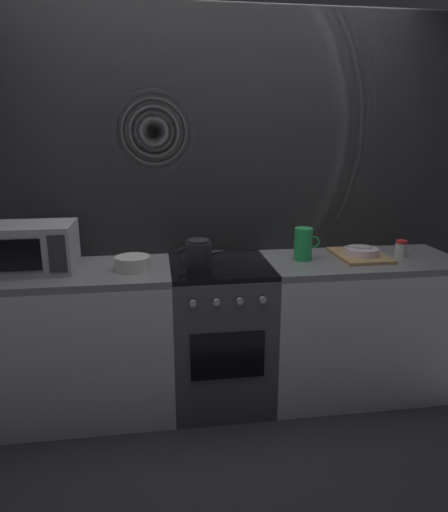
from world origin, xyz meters
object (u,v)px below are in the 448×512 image
at_px(dish_pile, 361,254).
at_px(spice_jar, 401,249).
at_px(stove_unit, 220,333).
at_px(kettle, 199,254).
at_px(mixing_bowl, 133,263).
at_px(microwave, 33,247).
at_px(pitcher, 303,244).

height_order(dish_pile, spice_jar, spice_jar).
xyz_separation_m(stove_unit, kettle, (-0.13, -0.05, 0.53)).
xyz_separation_m(stove_unit, mixing_bowl, (-0.51, -0.04, 0.49)).
bearing_deg(stove_unit, spice_jar, 0.69).
bearing_deg(kettle, mixing_bowl, 179.17).
xyz_separation_m(microwave, mixing_bowl, (0.55, -0.07, -0.10)).
relative_size(stove_unit, spice_jar, 8.57).
relative_size(kettle, pitcher, 1.42).
distance_m(stove_unit, kettle, 0.55).
relative_size(pitcher, dish_pile, 0.50).
distance_m(stove_unit, spice_jar, 1.26).
height_order(stove_unit, microwave, microwave).
height_order(microwave, spice_jar, microwave).
xyz_separation_m(mixing_bowl, dish_pile, (1.41, 0.07, -0.02)).
distance_m(mixing_bowl, spice_jar, 1.67).
bearing_deg(spice_jar, dish_pile, 176.38).
bearing_deg(microwave, spice_jar, -0.46).
bearing_deg(microwave, kettle, -4.90).
bearing_deg(dish_pile, kettle, -175.63).
bearing_deg(stove_unit, dish_pile, 1.93).
relative_size(mixing_bowl, spice_jar, 1.90).
height_order(mixing_bowl, dish_pile, mixing_bowl).
distance_m(microwave, kettle, 0.94).
xyz_separation_m(pitcher, dish_pile, (0.38, 0.00, -0.08)).
height_order(microwave, kettle, microwave).
xyz_separation_m(pitcher, spice_jar, (0.64, -0.01, -0.05)).
bearing_deg(dish_pile, stove_unit, -178.07).
height_order(pitcher, spice_jar, pitcher).
relative_size(kettle, dish_pile, 0.71).
height_order(kettle, mixing_bowl, kettle).
bearing_deg(microwave, pitcher, -0.13).
distance_m(microwave, dish_pile, 1.97).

